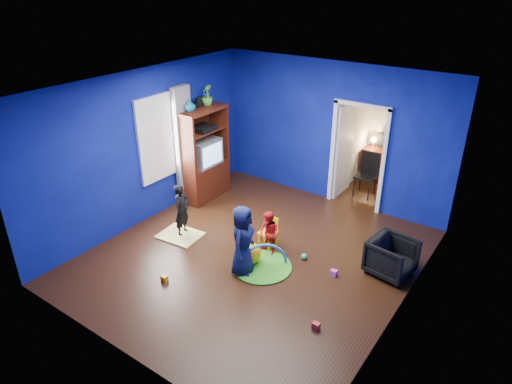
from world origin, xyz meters
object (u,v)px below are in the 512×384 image
Objects in this scene: folding_chair at (366,176)px; child_navy at (242,241)px; toddler_red at (269,234)px; study_desk at (382,165)px; child_black at (182,210)px; tv_armoire at (203,154)px; crt_tv at (204,152)px; hopper_ball at (249,253)px; kid_chair at (268,234)px; armchair at (392,257)px; play_mat at (262,267)px; vase at (190,105)px.

child_navy is at bearing -97.49° from folding_chair.
toddler_red is 0.92× the size of study_desk.
folding_chair is at bearing -42.94° from child_black.
folding_chair is (0.00, -0.96, 0.09)m from study_desk.
tv_armoire reaches higher than toddler_red.
tv_armoire is at bearing -144.50° from folding_chair.
child_navy reaches higher than study_desk.
crt_tv is 1.79× the size of hopper_ball.
toddler_red is 1.63× the size of kid_chair.
study_desk is at bearing 31.88° from armchair.
hopper_ball is (-0.05, 0.25, -0.40)m from child_navy.
tv_armoire is 0.06m from crt_tv.
tv_armoire reaches higher than crt_tv.
folding_chair is (2.78, 2.01, -0.56)m from crt_tv.
child_navy is 0.67m from play_mat.
play_mat is (2.52, -1.48, -0.97)m from tv_armoire.
vase is 0.26× the size of folding_chair.
armchair is 2.90× the size of vase.
tv_armoire is 3.92× the size of kid_chair.
child_black is 0.51× the size of tv_armoire.
vase is 2.95m from kid_chair.
kid_chair is 0.57× the size of study_desk.
kid_chair reaches higher than play_mat.
child_navy is 3.79m from folding_chair.
hopper_ball is (2.28, -1.50, -0.78)m from tv_armoire.
folding_chair reaches higher than armchair.
child_black is 1.86m from play_mat.
play_mat is at bearing -30.39° from tv_armoire.
child_black is 2.57× the size of hopper_ball.
crt_tv is at bearing 146.21° from hopper_ball.
tv_armoire reaches higher than child_black.
vase is (-2.39, 0.79, 1.67)m from toddler_red.
child_black reaches higher than hopper_ball.
tv_armoire is at bearing -133.50° from study_desk.
armchair reaches higher than kid_chair.
kid_chair is at bearing 143.03° from toddler_red.
child_black is 1.67m from crt_tv.
hopper_ball is at bearing -27.73° from vase.
toddler_red is at bearing 117.59° from armchair.
child_black is at bearing -152.01° from toddler_red.
vase is 0.27× the size of study_desk.
hopper_ball is 0.30m from play_mat.
tv_armoire is at bearing 36.75° from child_navy.
armchair is 2.10m from play_mat.
crt_tv reaches higher than hopper_ball.
vase reaches higher than folding_chair.
kid_chair is (2.24, -0.59, -1.83)m from vase.
toddler_red is 0.82× the size of play_mat.
folding_chair reaches higher than study_desk.
play_mat is (2.52, -1.18, -2.06)m from vase.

